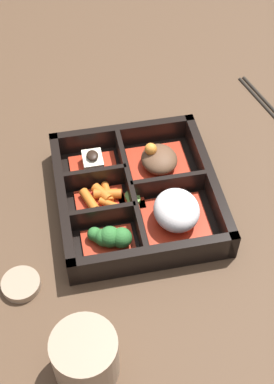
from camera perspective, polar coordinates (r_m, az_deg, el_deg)
name	(u,v)px	position (r m, az deg, el deg)	size (l,w,h in m)	color
ground_plane	(137,202)	(0.86, 0.00, -1.07)	(3.00, 3.00, 0.00)	#4C3523
bento_base	(137,200)	(0.85, 0.00, -0.86)	(0.26, 0.25, 0.01)	black
bento_rim	(135,193)	(0.84, -0.24, -0.05)	(0.26, 0.25, 0.05)	black
bowl_stew	(159,161)	(0.88, 2.33, 3.36)	(0.10, 0.10, 0.05)	#B22D19
bowl_rice	(176,212)	(0.80, 4.22, -2.13)	(0.10, 0.10, 0.05)	#B22D19
bowl_tofu	(93,164)	(0.88, -4.71, 3.03)	(0.06, 0.08, 0.03)	#B22D19
bowl_carrots	(102,199)	(0.84, -3.81, -0.71)	(0.06, 0.08, 0.02)	#B22D19
bowl_greens	(108,238)	(0.78, -3.08, -4.90)	(0.06, 0.08, 0.04)	#B22D19
bowl_pickles	(132,201)	(0.84, -0.52, -0.93)	(0.04, 0.04, 0.01)	#B22D19
tea_cup	(85,356)	(0.69, -5.54, -17.00)	(0.08, 0.08, 0.07)	gray
sauce_dish	(21,284)	(0.78, -12.27, -9.58)	(0.06, 0.06, 0.01)	gray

